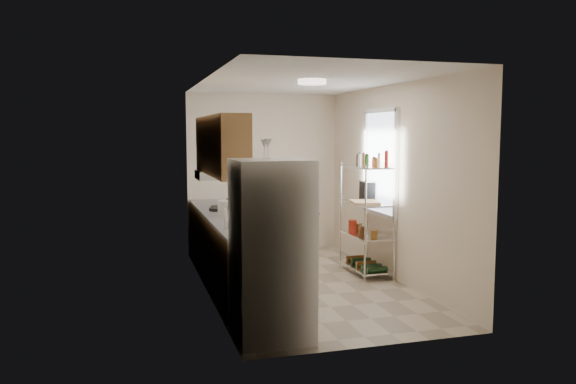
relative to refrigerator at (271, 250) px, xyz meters
name	(u,v)px	position (x,y,z in m)	size (l,w,h in m)	color
room	(304,185)	(0.87, 1.71, 0.44)	(2.52, 4.42, 2.62)	#C2B49D
counter_run	(228,248)	(-0.05, 2.15, -0.40)	(0.63, 3.51, 0.90)	#AB7849
upper_cabinets	(220,145)	(-0.18, 1.81, 0.95)	(0.33, 2.20, 0.72)	#AB7849
range_hood	(215,175)	(-0.13, 2.61, 0.53)	(0.50, 0.60, 0.12)	#B7BABC
window	(381,163)	(2.10, 2.06, 0.69)	(0.06, 1.00, 1.46)	white
bakers_rack	(367,195)	(1.88, 2.00, 0.25)	(0.45, 0.90, 1.73)	silver
ceiling_dome	(312,82)	(0.87, 1.41, 1.71)	(0.34, 0.34, 0.06)	white
refrigerator	(271,250)	(0.00, 0.00, 0.00)	(0.71, 0.71, 1.72)	white
wine_glass_a	(268,149)	(0.00, 0.13, 0.95)	(0.07, 0.07, 0.19)	silver
wine_glass_b	(264,149)	(-0.02, 0.18, 0.95)	(0.06, 0.06, 0.18)	silver
rice_cooker	(228,208)	(-0.07, 1.97, 0.15)	(0.26, 0.26, 0.21)	silver
frying_pan_large	(218,209)	(-0.12, 2.51, 0.06)	(0.24, 0.24, 0.04)	black
frying_pan_small	(218,207)	(-0.08, 2.73, 0.06)	(0.20, 0.20, 0.04)	black
cutting_board	(365,202)	(1.80, 1.91, 0.17)	(0.34, 0.44, 0.03)	tan
espresso_machine	(367,190)	(2.01, 2.30, 0.29)	(0.16, 0.23, 0.27)	black
storage_bag	(353,226)	(1.77, 2.26, -0.21)	(0.10, 0.14, 0.16)	#A92714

